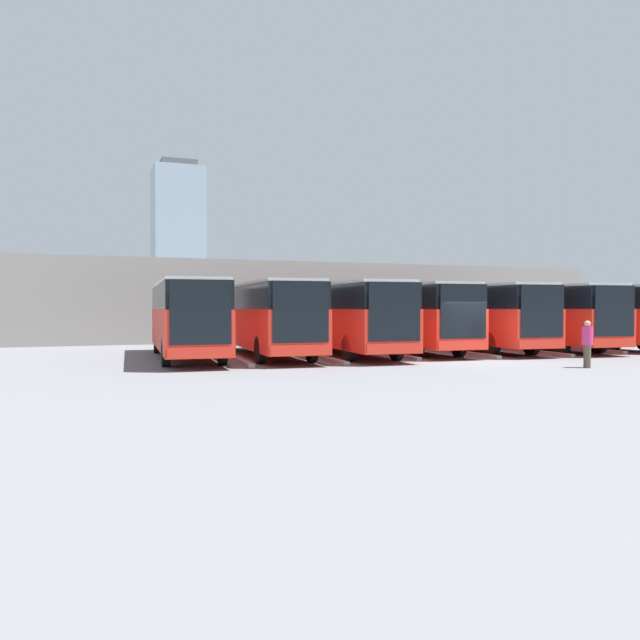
{
  "coord_description": "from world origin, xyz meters",
  "views": [
    {
      "loc": [
        15.31,
        21.78,
        2.29
      ],
      "look_at": [
        4.78,
        -5.84,
        1.66
      ],
      "focal_mm": 35.0,
      "sensor_mm": 36.0,
      "label": 1
    }
  ],
  "objects": [
    {
      "name": "ground_plane",
      "position": [
        0.0,
        0.0,
        0.0
      ],
      "size": [
        600.0,
        600.0,
        0.0
      ],
      "primitive_type": "plane",
      "color": "slate"
    },
    {
      "name": "bus_0",
      "position": [
        -11.06,
        -5.94,
        1.87
      ],
      "size": [
        3.19,
        11.85,
        3.37
      ],
      "rotation": [
        0.0,
        0.0,
        -0.06
      ],
      "color": "red",
      "rests_on": "ground_plane"
    },
    {
      "name": "curb_divider_0",
      "position": [
        -9.22,
        -4.21,
        0.07
      ],
      "size": [
        0.67,
        6.77,
        0.15
      ],
      "primitive_type": "cube",
      "rotation": [
        0.0,
        0.0,
        -0.06
      ],
      "color": "#9E9E99",
      "rests_on": "ground_plane"
    },
    {
      "name": "bus_1",
      "position": [
        -7.37,
        -5.43,
        1.87
      ],
      "size": [
        3.19,
        11.85,
        3.37
      ],
      "rotation": [
        0.0,
        0.0,
        -0.06
      ],
      "color": "red",
      "rests_on": "ground_plane"
    },
    {
      "name": "curb_divider_1",
      "position": [
        -5.53,
        -3.7,
        0.07
      ],
      "size": [
        0.67,
        6.77,
        0.15
      ],
      "primitive_type": "cube",
      "rotation": [
        0.0,
        0.0,
        -0.06
      ],
      "color": "#9E9E99",
      "rests_on": "ground_plane"
    },
    {
      "name": "bus_2",
      "position": [
        -3.69,
        -5.83,
        1.87
      ],
      "size": [
        3.19,
        11.85,
        3.37
      ],
      "rotation": [
        0.0,
        0.0,
        -0.06
      ],
      "color": "red",
      "rests_on": "ground_plane"
    },
    {
      "name": "curb_divider_2",
      "position": [
        -1.84,
        -4.09,
        0.07
      ],
      "size": [
        0.67,
        6.77,
        0.15
      ],
      "primitive_type": "cube",
      "rotation": [
        0.0,
        0.0,
        -0.06
      ],
      "color": "#9E9E99",
      "rests_on": "ground_plane"
    },
    {
      "name": "bus_3",
      "position": [
        0.0,
        -6.32,
        1.87
      ],
      "size": [
        3.19,
        11.85,
        3.37
      ],
      "rotation": [
        0.0,
        0.0,
        -0.06
      ],
      "color": "red",
      "rests_on": "ground_plane"
    },
    {
      "name": "curb_divider_3",
      "position": [
        1.84,
        -4.58,
        0.07
      ],
      "size": [
        0.67,
        6.77,
        0.15
      ],
      "primitive_type": "cube",
      "rotation": [
        0.0,
        0.0,
        -0.06
      ],
      "color": "#9E9E99",
      "rests_on": "ground_plane"
    },
    {
      "name": "bus_4",
      "position": [
        3.69,
        -5.45,
        1.87
      ],
      "size": [
        3.19,
        11.85,
        3.37
      ],
      "rotation": [
        0.0,
        0.0,
        -0.06
      ],
      "color": "red",
      "rests_on": "ground_plane"
    },
    {
      "name": "curb_divider_4",
      "position": [
        5.53,
        -3.72,
        0.07
      ],
      "size": [
        0.67,
        6.77,
        0.15
      ],
      "primitive_type": "cube",
      "rotation": [
        0.0,
        0.0,
        -0.06
      ],
      "color": "#9E9E99",
      "rests_on": "ground_plane"
    },
    {
      "name": "bus_5",
      "position": [
        7.38,
        -5.86,
        1.87
      ],
      "size": [
        3.19,
        11.85,
        3.37
      ],
      "rotation": [
        0.0,
        0.0,
        -0.06
      ],
      "color": "red",
      "rests_on": "ground_plane"
    },
    {
      "name": "curb_divider_5",
      "position": [
        9.22,
        -4.12,
        0.07
      ],
      "size": [
        0.67,
        6.77,
        0.15
      ],
      "primitive_type": "cube",
      "rotation": [
        0.0,
        0.0,
        -0.06
      ],
      "color": "#9E9E99",
      "rests_on": "ground_plane"
    },
    {
      "name": "bus_6",
      "position": [
        11.06,
        -5.95,
        1.87
      ],
      "size": [
        3.19,
        11.85,
        3.37
      ],
      "rotation": [
        0.0,
        0.0,
        -0.06
      ],
      "color": "red",
      "rests_on": "ground_plane"
    },
    {
      "name": "pedestrian",
      "position": [
        -2.36,
        3.57,
        0.95
      ],
      "size": [
        0.53,
        0.53,
        1.77
      ],
      "rotation": [
        0.0,
        0.0,
        1.1
      ],
      "color": "brown",
      "rests_on": "ground_plane"
    },
    {
      "name": "station_building",
      "position": [
        0.0,
        -24.07,
        2.67
      ],
      "size": [
        43.23,
        16.99,
        5.29
      ],
      "color": "gray",
      "rests_on": "ground_plane"
    },
    {
      "name": "office_tower",
      "position": [
        -16.72,
        -204.79,
        26.37
      ],
      "size": [
        17.46,
        17.46,
        53.94
      ],
      "color": "#93A8B7",
      "rests_on": "ground_plane"
    }
  ]
}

